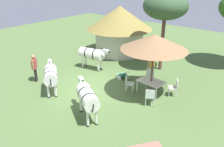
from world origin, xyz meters
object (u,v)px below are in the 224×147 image
at_px(patio_chair_near_lawn, 128,82).
at_px(standing_watcher, 34,66).
at_px(patio_chair_east_end, 150,96).
at_px(patio_chair_west_end, 175,86).
at_px(zebra_toward_hut, 92,54).
at_px(thatched_hut, 120,27).
at_px(acacia_tree_far_lawn, 165,7).
at_px(striped_lounge_chair, 123,75).
at_px(zebra_nearest_camera, 87,97).
at_px(zebra_by_umbrella, 51,75).
at_px(guest_beside_umbrella, 151,64).
at_px(patio_dining_table, 151,82).
at_px(patio_chair_near_hut, 150,75).
at_px(shade_umbrella, 154,42).

distance_m(patio_chair_near_lawn, standing_watcher, 5.49).
distance_m(patio_chair_east_end, patio_chair_west_end, 1.73).
xyz_separation_m(patio_chair_east_end, zebra_toward_hut, (-5.33, 1.59, 0.51)).
distance_m(thatched_hut, acacia_tree_far_lawn, 4.70).
relative_size(striped_lounge_chair, acacia_tree_far_lawn, 0.20).
relative_size(thatched_hut, acacia_tree_far_lawn, 1.03).
relative_size(zebra_nearest_camera, acacia_tree_far_lawn, 0.41).
distance_m(striped_lounge_chair, zebra_by_umbrella, 4.29).
bearing_deg(patio_chair_west_end, standing_watcher, 86.57).
xyz_separation_m(thatched_hut, patio_chair_near_lawn, (4.34, -4.79, -1.56)).
distance_m(patio_chair_west_end, zebra_nearest_camera, 4.74).
relative_size(guest_beside_umbrella, striped_lounge_chair, 1.68).
bearing_deg(acacia_tree_far_lawn, patio_dining_table, -69.19).
xyz_separation_m(patio_chair_near_hut, zebra_toward_hut, (-4.10, -0.47, 0.51)).
xyz_separation_m(guest_beside_umbrella, zebra_by_umbrella, (-3.31, -4.64, 0.01)).
bearing_deg(guest_beside_umbrella, patio_chair_near_lawn, 177.57).
relative_size(shade_umbrella, zebra_by_umbrella, 1.75).
bearing_deg(standing_watcher, thatched_hut, 134.54).
relative_size(standing_watcher, zebra_by_umbrella, 0.87).
distance_m(patio_dining_table, zebra_nearest_camera, 3.79).
xyz_separation_m(patio_chair_near_hut, acacia_tree_far_lawn, (-0.61, 2.31, 3.50)).
distance_m(patio_chair_near_lawn, zebra_nearest_camera, 3.17).
bearing_deg(zebra_toward_hut, thatched_hut, 179.87).
height_order(zebra_nearest_camera, zebra_by_umbrella, zebra_nearest_camera).
bearing_deg(shade_umbrella, zebra_toward_hut, 173.55).
relative_size(patio_dining_table, patio_chair_near_hut, 1.57).
xyz_separation_m(guest_beside_umbrella, standing_watcher, (-5.10, -4.43, -0.00)).
bearing_deg(zebra_by_umbrella, patio_chair_near_hut, -3.84).
relative_size(thatched_hut, guest_beside_umbrella, 3.04).
bearing_deg(patio_chair_west_end, patio_dining_table, 90.00).
xyz_separation_m(thatched_hut, guest_beside_umbrella, (4.54, -2.81, -1.10)).
distance_m(thatched_hut, zebra_toward_hut, 3.95).
relative_size(zebra_by_umbrella, zebra_toward_hut, 0.82).
height_order(thatched_hut, zebra_toward_hut, thatched_hut).
relative_size(patio_chair_west_end, patio_chair_near_hut, 1.00).
relative_size(patio_chair_near_lawn, zebra_nearest_camera, 0.45).
distance_m(patio_chair_near_hut, zebra_by_umbrella, 5.50).
bearing_deg(thatched_hut, zebra_toward_hut, -79.75).
height_order(patio_chair_near_lawn, zebra_nearest_camera, zebra_nearest_camera).
height_order(patio_chair_near_lawn, striped_lounge_chair, patio_chair_near_lawn).
distance_m(zebra_by_umbrella, zebra_toward_hut, 3.74).
xyz_separation_m(patio_chair_near_lawn, zebra_toward_hut, (-3.66, 1.04, 0.51)).
distance_m(striped_lounge_chair, zebra_nearest_camera, 4.47).
bearing_deg(standing_watcher, zebra_toward_hut, 119.51).
relative_size(patio_chair_east_end, acacia_tree_far_lawn, 0.19).
bearing_deg(zebra_toward_hut, patio_chair_west_end, 80.32).
bearing_deg(patio_chair_east_end, zebra_nearest_camera, -150.57).
bearing_deg(striped_lounge_chair, shade_umbrella, -77.24).
relative_size(zebra_nearest_camera, zebra_toward_hut, 0.87).
xyz_separation_m(zebra_by_umbrella, zebra_toward_hut, (-0.55, 3.70, 0.04)).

